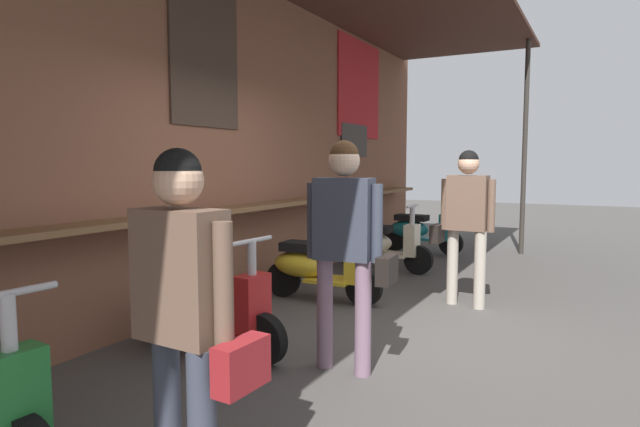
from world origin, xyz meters
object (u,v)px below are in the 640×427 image
(scooter_yellow, at_px, (316,266))
(scooter_cream, at_px, (379,244))
(shopper_passing, at_px, (346,232))
(scooter_red, at_px, (206,305))
(shopper_browsing, at_px, (184,300))
(shopper_with_handbag, at_px, (466,212))
(scooter_teal, at_px, (418,230))

(scooter_yellow, xyz_separation_m, scooter_cream, (1.90, 0.00, 0.00))
(shopper_passing, bearing_deg, scooter_red, 92.06)
(scooter_yellow, relative_size, scooter_cream, 1.00)
(scooter_red, bearing_deg, shopper_browsing, -48.05)
(scooter_red, xyz_separation_m, shopper_with_handbag, (2.41, -1.52, 0.63))
(scooter_cream, height_order, scooter_teal, same)
(scooter_teal, bearing_deg, scooter_cream, -88.56)
(shopper_browsing, relative_size, shopper_passing, 0.94)
(scooter_cream, relative_size, shopper_passing, 0.83)
(scooter_cream, distance_m, shopper_passing, 3.84)
(shopper_with_handbag, relative_size, shopper_passing, 0.99)
(scooter_yellow, bearing_deg, scooter_cream, 87.84)
(shopper_with_handbag, height_order, shopper_browsing, shopper_with_handbag)
(scooter_yellow, relative_size, shopper_with_handbag, 0.84)
(scooter_cream, height_order, shopper_passing, shopper_passing)
(scooter_cream, bearing_deg, scooter_teal, 89.16)
(scooter_yellow, distance_m, scooter_teal, 3.69)
(scooter_yellow, xyz_separation_m, shopper_passing, (-1.70, -1.18, 0.65))
(shopper_with_handbag, xyz_separation_m, shopper_browsing, (-4.04, 0.24, -0.06))
(shopper_browsing, bearing_deg, scooter_cream, 16.10)
(scooter_cream, height_order, shopper_with_handbag, shopper_with_handbag)
(shopper_browsing, bearing_deg, scooter_red, 40.85)
(scooter_red, height_order, shopper_passing, shopper_passing)
(scooter_teal, relative_size, shopper_browsing, 0.88)
(scooter_yellow, distance_m, scooter_cream, 1.90)
(scooter_cream, xyz_separation_m, shopper_with_handbag, (-1.35, -1.52, 0.63))
(scooter_yellow, relative_size, scooter_teal, 1.00)
(scooter_yellow, bearing_deg, shopper_browsing, -72.01)
(scooter_red, distance_m, scooter_yellow, 1.85)
(shopper_with_handbag, bearing_deg, scooter_red, -30.82)
(scooter_teal, height_order, shopper_with_handbag, shopper_with_handbag)
(scooter_teal, bearing_deg, scooter_red, -88.56)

